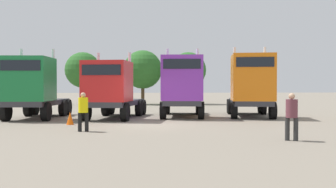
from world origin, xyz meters
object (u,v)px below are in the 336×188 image
object	(u,v)px
semi_truck_green	(33,87)
semi_truck_orange	(251,85)
traffic_cone_near	(70,118)
visitor_with_camera	(292,113)
visitor_in_hivis	(83,109)
semi_truck_purple	(182,86)
semi_truck_red	(111,90)

from	to	relation	value
semi_truck_green	semi_truck_orange	bearing A→B (deg)	95.22
traffic_cone_near	visitor_with_camera	bearing A→B (deg)	-35.97
visitor_in_hivis	visitor_with_camera	bearing A→B (deg)	-122.17
semi_truck_purple	visitor_with_camera	xyz separation A→B (m)	(2.49, -9.84, -0.98)
visitor_in_hivis	visitor_with_camera	size ratio (longest dim) A/B	0.99
semi_truck_purple	visitor_in_hivis	size ratio (longest dim) A/B	3.86
semi_truck_green	traffic_cone_near	xyz separation A→B (m)	(2.63, -3.15, -1.54)
visitor_in_hivis	traffic_cone_near	bearing A→B (deg)	11.31
semi_truck_green	semi_truck_orange	xyz separation A→B (m)	(12.92, 0.12, 0.14)
semi_truck_green	visitor_in_hivis	world-z (taller)	semi_truck_green
semi_truck_green	visitor_with_camera	size ratio (longest dim) A/B	3.56
visitor_with_camera	traffic_cone_near	xyz separation A→B (m)	(-8.58, 6.23, -0.64)
semi_truck_orange	semi_truck_red	bearing A→B (deg)	-74.80
visitor_with_camera	semi_truck_orange	bearing A→B (deg)	16.91
semi_truck_green	semi_truck_red	size ratio (longest dim) A/B	0.92
semi_truck_green	visitor_in_hivis	distance (m)	7.12
semi_truck_green	visitor_in_hivis	bearing A→B (deg)	35.92
semi_truck_purple	semi_truck_orange	world-z (taller)	semi_truck_orange
semi_truck_red	visitor_with_camera	size ratio (longest dim) A/B	3.86
semi_truck_orange	visitor_with_camera	size ratio (longest dim) A/B	3.86
semi_truck_green	semi_truck_purple	distance (m)	8.73
semi_truck_purple	traffic_cone_near	size ratio (longest dim) A/B	9.97
semi_truck_orange	visitor_with_camera	xyz separation A→B (m)	(-1.71, -9.50, -1.04)
visitor_in_hivis	visitor_with_camera	xyz separation A→B (m)	(7.55, -3.34, 0.01)
semi_truck_orange	visitor_in_hivis	xyz separation A→B (m)	(-9.26, -6.16, -1.05)
semi_truck_red	visitor_in_hivis	bearing A→B (deg)	4.49
semi_truck_purple	traffic_cone_near	bearing A→B (deg)	-50.99
visitor_with_camera	semi_truck_purple	bearing A→B (deg)	41.33
semi_truck_red	semi_truck_orange	world-z (taller)	semi_truck_orange
semi_truck_orange	visitor_in_hivis	distance (m)	11.17
semi_truck_purple	semi_truck_green	bearing A→B (deg)	-78.62
semi_truck_purple	semi_truck_orange	bearing A→B (deg)	93.57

